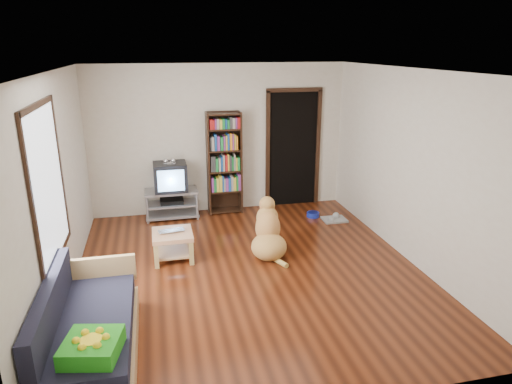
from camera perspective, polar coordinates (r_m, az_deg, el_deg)
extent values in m
plane|color=#5D2510|center=(6.20, -0.82, -9.81)|extent=(5.00, 5.00, 0.00)
plane|color=white|center=(5.50, -0.94, 14.95)|extent=(5.00, 5.00, 0.00)
plane|color=beige|center=(8.11, -4.57, 6.58)|extent=(4.50, 0.00, 4.50)
plane|color=beige|center=(3.47, 7.86, -9.42)|extent=(4.50, 0.00, 4.50)
plane|color=beige|center=(5.71, -23.55, 0.28)|extent=(0.00, 5.00, 5.00)
plane|color=beige|center=(6.54, 18.81, 2.93)|extent=(0.00, 5.00, 5.00)
cube|color=#25961B|center=(4.22, -19.81, -17.78)|extent=(0.53, 0.53, 0.15)
imported|color=#B9BABE|center=(6.43, -10.43, -4.99)|extent=(0.39, 0.29, 0.03)
cylinder|color=#162499|center=(8.09, 7.13, -2.81)|extent=(0.22, 0.22, 0.08)
cube|color=#9E9E9E|center=(7.99, 9.76, -3.41)|extent=(0.40, 0.33, 0.03)
cube|color=white|center=(5.18, -24.59, 0.76)|extent=(0.02, 1.30, 1.60)
cube|color=black|center=(5.02, -25.74, 9.74)|extent=(0.03, 1.42, 0.06)
cube|color=black|center=(5.46, -23.43, -7.49)|extent=(0.03, 1.42, 0.06)
cube|color=black|center=(4.53, -26.16, -1.77)|extent=(0.03, 0.06, 1.70)
cube|color=black|center=(5.84, -23.27, 2.74)|extent=(0.03, 0.06, 1.70)
cube|color=black|center=(8.44, 4.62, 5.30)|extent=(0.90, 0.02, 2.10)
cube|color=black|center=(8.30, 1.47, 5.13)|extent=(0.07, 0.05, 2.14)
cube|color=black|center=(8.58, 7.73, 5.40)|extent=(0.07, 0.05, 2.14)
cube|color=black|center=(8.26, 4.84, 12.61)|extent=(1.03, 0.05, 0.07)
cube|color=#99999E|center=(7.99, -10.56, 0.09)|extent=(0.90, 0.45, 0.04)
cube|color=#99999E|center=(8.07, -10.46, -1.46)|extent=(0.86, 0.42, 0.03)
cube|color=#99999E|center=(8.13, -10.39, -2.73)|extent=(0.90, 0.45, 0.04)
cylinder|color=#99999E|center=(7.88, -13.44, -2.14)|extent=(0.04, 0.04, 0.50)
cylinder|color=#99999E|center=(7.90, -7.35, -1.72)|extent=(0.04, 0.04, 0.50)
cylinder|color=#99999E|center=(8.25, -13.44, -1.21)|extent=(0.04, 0.04, 0.50)
cylinder|color=#99999E|center=(8.28, -7.63, -0.81)|extent=(0.04, 0.04, 0.50)
cube|color=black|center=(8.05, -10.48, -1.13)|extent=(0.40, 0.30, 0.07)
cube|color=black|center=(7.92, -10.66, 1.88)|extent=(0.55, 0.48, 0.48)
cube|color=black|center=(8.11, -10.73, 2.26)|extent=(0.40, 0.14, 0.36)
cube|color=#8CBFF2|center=(7.68, -10.58, 1.39)|extent=(0.44, 0.02, 0.36)
cube|color=silver|center=(7.81, -10.75, 3.55)|extent=(0.20, 0.07, 0.02)
sphere|color=silver|center=(7.79, -11.21, 3.84)|extent=(0.09, 0.09, 0.09)
sphere|color=silver|center=(7.80, -10.33, 3.90)|extent=(0.09, 0.09, 0.09)
cube|color=black|center=(8.01, -6.00, 3.47)|extent=(0.03, 0.30, 1.80)
cube|color=black|center=(8.10, -1.99, 3.71)|extent=(0.03, 0.30, 1.80)
cube|color=black|center=(8.18, -4.14, 3.83)|extent=(0.60, 0.02, 1.80)
cube|color=black|center=(8.31, -3.86, -2.23)|extent=(0.56, 0.28, 0.02)
cube|color=black|center=(8.19, -3.91, 0.20)|extent=(0.56, 0.28, 0.03)
cube|color=black|center=(8.08, -3.96, 2.70)|extent=(0.56, 0.28, 0.02)
cube|color=black|center=(7.99, -4.02, 5.26)|extent=(0.56, 0.28, 0.02)
cube|color=black|center=(7.92, -4.08, 7.87)|extent=(0.56, 0.28, 0.02)
cube|color=black|center=(7.88, -4.12, 9.74)|extent=(0.56, 0.28, 0.02)
cube|color=tan|center=(4.89, -19.58, -17.80)|extent=(0.80, 1.80, 0.22)
cube|color=#1E1E2D|center=(4.77, -19.86, -15.64)|extent=(0.74, 1.74, 0.18)
cube|color=#1E1E2D|center=(4.69, -24.43, -12.95)|extent=(0.12, 1.74, 0.40)
cube|color=tan|center=(5.43, -19.07, -9.19)|extent=(0.80, 0.06, 0.30)
cube|color=tan|center=(6.47, -10.42, -5.25)|extent=(0.55, 0.55, 0.06)
cube|color=tan|center=(6.58, -10.29, -7.41)|extent=(0.45, 0.45, 0.03)
cube|color=#D3B86C|center=(6.34, -12.35, -7.87)|extent=(0.06, 0.06, 0.34)
cube|color=tan|center=(6.35, -8.08, -7.57)|extent=(0.06, 0.06, 0.34)
cube|color=tan|center=(6.77, -12.42, -6.17)|extent=(0.06, 0.06, 0.34)
cube|color=tan|center=(6.78, -8.43, -5.89)|extent=(0.06, 0.06, 0.34)
ellipsoid|color=#D6AC52|center=(6.52, 1.63, -6.85)|extent=(0.59, 0.63, 0.38)
ellipsoid|color=tan|center=(6.62, 1.49, -4.50)|extent=(0.42, 0.45, 0.50)
ellipsoid|color=tan|center=(6.66, 1.42, -3.22)|extent=(0.36, 0.34, 0.35)
ellipsoid|color=#BB8647|center=(6.66, 1.39, -1.50)|extent=(0.27, 0.29, 0.22)
ellipsoid|color=#CE864F|center=(6.78, 1.30, -1.36)|extent=(0.13, 0.21, 0.09)
sphere|color=black|center=(6.86, 1.23, -1.11)|extent=(0.04, 0.04, 0.04)
ellipsoid|color=#C2874A|center=(6.61, 0.68, -1.71)|extent=(0.07, 0.08, 0.15)
ellipsoid|color=tan|center=(6.63, 2.15, -1.68)|extent=(0.07, 0.08, 0.15)
cylinder|color=#B47345|center=(6.86, 0.67, -5.12)|extent=(0.10, 0.13, 0.41)
cylinder|color=tan|center=(6.87, 1.98, -5.09)|extent=(0.10, 0.13, 0.41)
sphere|color=tan|center=(6.97, 0.64, -6.31)|extent=(0.10, 0.10, 0.10)
sphere|color=#D18650|center=(6.99, 1.92, -6.28)|extent=(0.10, 0.10, 0.10)
cylinder|color=#DAB054|center=(6.38, 2.90, -8.66)|extent=(0.19, 0.36, 0.08)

